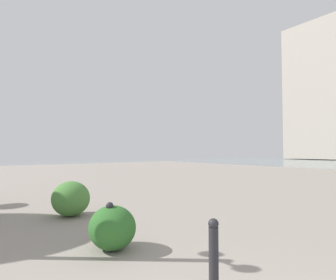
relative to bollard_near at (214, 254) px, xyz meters
name	(u,v)px	position (x,y,z in m)	size (l,w,h in m)	color
building_annex	(331,92)	(23.57, -62.19, 14.17)	(15.47, 12.99, 29.26)	#B2A899
bollard_near	(214,254)	(0.00, 0.00, 0.00)	(0.13, 0.13, 0.89)	#232328
bollard_mid	(110,225)	(2.03, 0.42, -0.03)	(0.13, 0.13, 0.83)	#232328
shrub_low	(112,227)	(2.07, 0.35, -0.08)	(0.89, 0.80, 0.76)	#2D6628
shrub_round	(71,199)	(4.97, 0.15, -0.01)	(1.07, 0.96, 0.91)	#477F38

